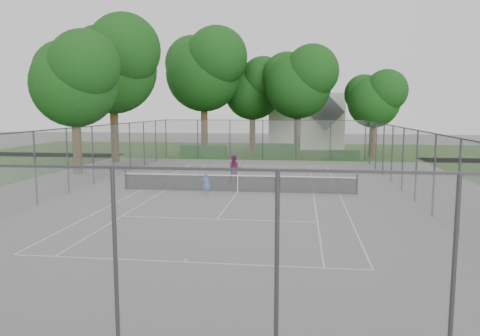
# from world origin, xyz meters

# --- Properties ---
(ground) EXTENTS (120.00, 120.00, 0.00)m
(ground) POSITION_xyz_m (0.00, 0.00, 0.00)
(ground) COLOR slate
(ground) RESTS_ON ground
(grass_far) EXTENTS (60.00, 20.00, 0.00)m
(grass_far) POSITION_xyz_m (0.00, 26.00, 0.00)
(grass_far) COLOR #254914
(grass_far) RESTS_ON ground
(court_markings) EXTENTS (11.03, 23.83, 0.01)m
(court_markings) POSITION_xyz_m (0.00, 0.00, 0.01)
(court_markings) COLOR silver
(court_markings) RESTS_ON ground
(tennis_net) EXTENTS (12.87, 0.10, 1.10)m
(tennis_net) POSITION_xyz_m (0.00, 0.00, 0.51)
(tennis_net) COLOR black
(tennis_net) RESTS_ON ground
(perimeter_fence) EXTENTS (18.08, 34.08, 3.52)m
(perimeter_fence) POSITION_xyz_m (0.00, 0.00, 1.81)
(perimeter_fence) COLOR #38383D
(perimeter_fence) RESTS_ON ground
(tree_far_left) EXTENTS (8.74, 7.98, 12.57)m
(tree_far_left) POSITION_xyz_m (-6.32, 22.00, 8.64)
(tree_far_left) COLOR #3D2B16
(tree_far_left) RESTS_ON ground
(tree_far_midleft) EXTENTS (6.91, 6.30, 9.93)m
(tree_far_midleft) POSITION_xyz_m (-1.69, 24.98, 6.82)
(tree_far_midleft) COLOR #3D2B16
(tree_far_midleft) RESTS_ON ground
(tree_far_midright) EXTENTS (7.36, 6.72, 10.59)m
(tree_far_midright) POSITION_xyz_m (3.14, 21.25, 7.27)
(tree_far_midright) COLOR #3D2B16
(tree_far_midright) RESTS_ON ground
(tree_far_right) EXTENTS (5.67, 5.17, 8.15)m
(tree_far_right) POSITION_xyz_m (10.24, 20.66, 5.59)
(tree_far_right) COLOR #3D2B16
(tree_far_right) RESTS_ON ground
(tree_side_back) EXTENTS (8.49, 7.75, 12.20)m
(tree_side_back) POSITION_xyz_m (-12.25, 13.02, 8.39)
(tree_side_back) COLOR #3D2B16
(tree_side_back) RESTS_ON ground
(tree_side_front) EXTENTS (6.78, 6.19, 9.75)m
(tree_side_front) POSITION_xyz_m (-11.98, 5.64, 6.69)
(tree_side_front) COLOR #3D2B16
(tree_side_front) RESTS_ON ground
(hedge_left) EXTENTS (4.28, 1.28, 1.07)m
(hedge_left) POSITION_xyz_m (-5.73, 18.27, 0.53)
(hedge_left) COLOR #174717
(hedge_left) RESTS_ON ground
(hedge_mid) EXTENTS (3.97, 1.13, 1.25)m
(hedge_mid) POSITION_xyz_m (1.22, 18.84, 0.62)
(hedge_mid) COLOR #174717
(hedge_mid) RESTS_ON ground
(hedge_right) EXTENTS (2.56, 0.94, 0.77)m
(hedge_right) POSITION_xyz_m (7.44, 18.19, 0.38)
(hedge_right) COLOR #174717
(hedge_right) RESTS_ON ground
(house) EXTENTS (8.29, 6.42, 10.32)m
(house) POSITION_xyz_m (3.99, 29.77, 4.15)
(house) COLOR white
(house) RESTS_ON ground
(girl_player) EXTENTS (0.51, 0.41, 1.22)m
(girl_player) POSITION_xyz_m (-1.51, -1.20, 0.61)
(girl_player) COLOR blue
(girl_player) RESTS_ON ground
(woman_player) EXTENTS (0.94, 0.77, 1.77)m
(woman_player) POSITION_xyz_m (-0.53, 2.63, 0.88)
(woman_player) COLOR #72265B
(woman_player) RESTS_ON ground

